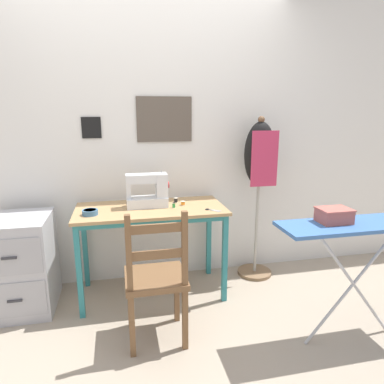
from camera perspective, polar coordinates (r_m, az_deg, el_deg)
The scene contains 14 objects.
ground_plane at distance 2.86m, azimuth -5.87°, elevation -19.09°, with size 14.00×14.00×0.00m, color tan.
wall_back at distance 3.06m, azimuth -7.82°, elevation 8.46°, with size 10.00×0.07×2.55m.
sewing_table at distance 2.82m, azimuth -6.83°, elevation -4.45°, with size 1.20×0.58×0.76m.
sewing_machine at distance 2.81m, azimuth -7.14°, elevation 0.13°, with size 0.35×0.16×0.30m.
fabric_bowl at distance 2.70m, azimuth -16.63°, elevation -3.24°, with size 0.12×0.12×0.04m.
scissors at distance 2.72m, azimuth 3.11°, elevation -2.99°, with size 0.12×0.11×0.01m.
thread_spool_near_machine at distance 2.78m, azimuth -3.05°, elevation -2.21°, with size 0.03×0.03×0.04m.
thread_spool_mid_table at distance 2.94m, azimuth -2.72°, elevation -1.37°, with size 0.04×0.04×0.04m.
thread_spool_far_edge at distance 2.86m, azimuth -1.52°, elevation -1.86°, with size 0.04×0.04×0.03m.
wooden_chair at distance 2.33m, azimuth -6.05°, elevation -14.28°, with size 0.40×0.38×0.95m.
filing_cabinet at distance 3.02m, azimuth -26.48°, elevation -10.65°, with size 0.46×0.54×0.75m.
dress_form at distance 3.12m, azimuth 11.17°, elevation 4.33°, with size 0.32×0.32×1.49m.
ironing_board at distance 2.46m, azimuth 26.17°, elevation -5.74°, with size 1.07×0.30×0.84m.
storage_box at distance 2.36m, azimuth 22.60°, elevation -3.61°, with size 0.20×0.16×0.09m.
Camera 1 is at (-0.24, -2.40, 1.53)m, focal length 32.00 mm.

